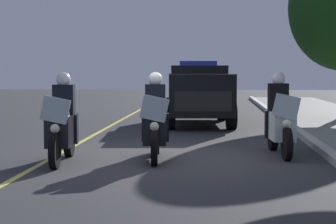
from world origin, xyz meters
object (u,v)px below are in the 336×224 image
Objects in this scene: police_motorcycle_lead_right at (155,124)px; police_suv at (198,92)px; police_motorcycle_lead_left at (62,126)px; police_motorcycle_trailing at (280,121)px.

police_suv is (-7.37, 0.66, 0.37)m from police_motorcycle_lead_right.
police_suv reaches higher than police_motorcycle_lead_left.
police_suv is (-7.88, 2.39, 0.37)m from police_motorcycle_lead_left.
police_suv is (-6.60, -1.85, 0.37)m from police_motorcycle_trailing.
police_motorcycle_lead_left is 8.24m from police_suv.
police_motorcycle_lead_right is (-0.51, 1.73, 0.00)m from police_motorcycle_lead_left.
police_suv reaches higher than police_motorcycle_trailing.
police_motorcycle_trailing is (-1.27, 4.24, 0.00)m from police_motorcycle_lead_left.
police_suv is at bearing 163.13° from police_motorcycle_lead_left.
police_motorcycle_trailing is 6.87m from police_suv.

